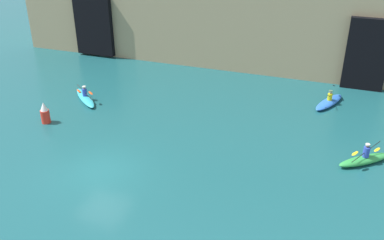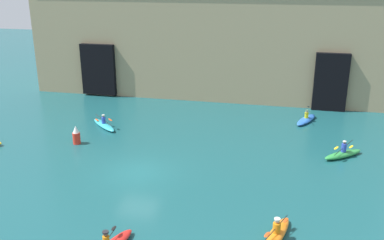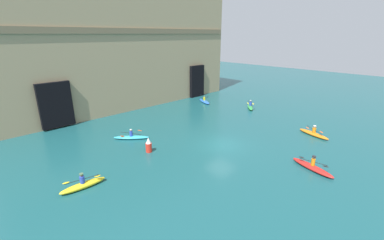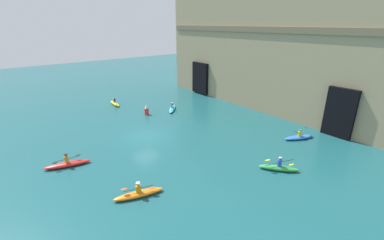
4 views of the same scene
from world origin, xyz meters
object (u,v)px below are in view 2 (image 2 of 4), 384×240
kayak_orange (276,235)px  marker_buoy (76,135)px  kayak_cyan (104,125)px  kayak_blue (306,119)px  kayak_green (343,154)px

kayak_orange → marker_buoy: marker_buoy is taller
kayak_cyan → kayak_blue: bearing=59.5°
kayak_orange → marker_buoy: 16.85m
kayak_blue → marker_buoy: size_ratio=2.46×
kayak_blue → marker_buoy: (-16.27, -8.48, 0.44)m
kayak_blue → marker_buoy: marker_buoy is taller
kayak_orange → kayak_green: 11.12m
kayak_green → marker_buoy: (-18.46, -1.66, 0.38)m
kayak_cyan → kayak_blue: (15.79, 4.80, 0.00)m
kayak_blue → kayak_green: bearing=41.2°
kayak_orange → kayak_cyan: (-13.94, 12.38, -0.04)m
kayak_green → marker_buoy: bearing=145.6°
kayak_blue → kayak_cyan: bearing=-49.7°
kayak_cyan → kayak_green: size_ratio=1.08×
kayak_green → marker_buoy: size_ratio=2.09×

